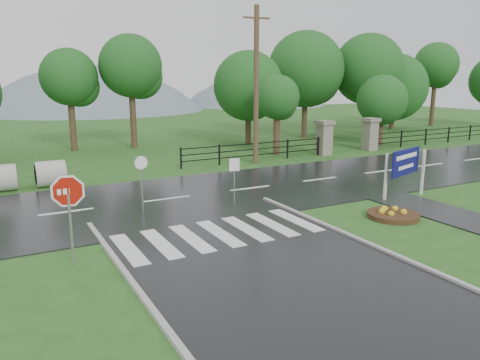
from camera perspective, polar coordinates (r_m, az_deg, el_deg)
ground at (r=11.42m, az=8.92°, el=-13.92°), size 120.00×120.00×0.00m
main_road at (r=19.78m, az=-8.89°, el=-2.42°), size 90.00×8.00×0.04m
walkway at (r=19.76m, az=21.64°, el=-3.19°), size 2.20×11.00×0.04m
crosswalk at (r=15.34m, az=-2.51°, el=-6.48°), size 6.50×2.80×0.02m
pillar_west at (r=31.09m, az=10.24°, el=5.19°), size 1.00×1.00×2.24m
pillar_east at (r=33.73m, az=15.58°, el=5.50°), size 1.00×1.00×2.24m
fence_west at (r=28.20m, az=1.81°, el=3.71°), size 9.58×0.08×1.20m
fence_east at (r=41.93m, az=26.25°, el=5.36°), size 20.58×0.08×1.20m
hills at (r=76.53m, az=-20.10°, el=-3.83°), size 102.00×48.00×48.00m
treeline at (r=33.26m, az=-15.48°, el=3.36°), size 83.20×5.20×10.00m
stop_sign at (r=13.25m, az=-20.18°, el=-2.19°), size 1.18×0.21×2.68m
estate_billboard at (r=20.83m, az=19.54°, el=1.80°), size 2.31×0.78×2.08m
flower_bed at (r=17.99m, az=18.14°, el=-3.97°), size 1.86×1.86×0.37m
reg_sign_small at (r=18.61m, az=-0.70°, el=1.06°), size 0.41×0.13×1.87m
reg_sign_round at (r=17.90m, az=-11.91°, el=0.40°), size 0.50×0.07×2.16m
utility_pole_east at (r=27.32m, az=1.99°, el=11.44°), size 1.58×0.31×8.91m
entrance_tree_left at (r=30.50m, az=4.57°, el=9.95°), size 2.86×2.86×5.17m
entrance_tree_right at (r=36.31m, az=16.92°, el=9.28°), size 3.67×3.67×5.17m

